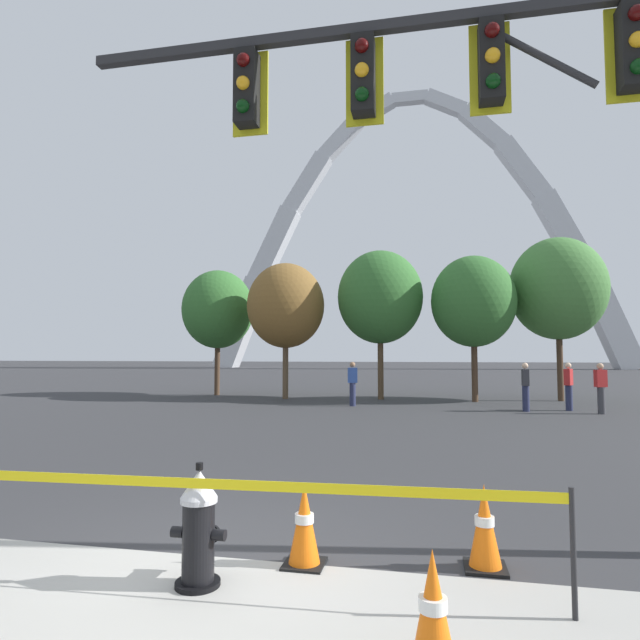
% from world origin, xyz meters
% --- Properties ---
extents(ground_plane, '(240.00, 240.00, 0.00)m').
position_xyz_m(ground_plane, '(0.00, 0.00, 0.00)').
color(ground_plane, '#333335').
extents(fire_hydrant, '(0.46, 0.48, 0.99)m').
position_xyz_m(fire_hydrant, '(0.13, -0.32, 0.47)').
color(fire_hydrant, black).
rests_on(fire_hydrant, ground).
extents(caution_tape_barrier, '(5.80, 0.31, 0.93)m').
position_xyz_m(caution_tape_barrier, '(0.09, -0.42, 0.65)').
color(caution_tape_barrier, '#232326').
rests_on(caution_tape_barrier, ground).
extents(traffic_cone_by_hydrant, '(0.36, 0.36, 0.73)m').
position_xyz_m(traffic_cone_by_hydrant, '(1.98, -1.15, 0.36)').
color(traffic_cone_by_hydrant, black).
rests_on(traffic_cone_by_hydrant, ground).
extents(traffic_cone_mid_sidewalk, '(0.36, 0.36, 0.73)m').
position_xyz_m(traffic_cone_mid_sidewalk, '(2.44, 0.51, 0.36)').
color(traffic_cone_mid_sidewalk, black).
rests_on(traffic_cone_mid_sidewalk, ground).
extents(traffic_cone_curb_edge, '(0.36, 0.36, 0.73)m').
position_xyz_m(traffic_cone_curb_edge, '(0.87, 0.26, 0.36)').
color(traffic_cone_curb_edge, black).
rests_on(traffic_cone_curb_edge, ground).
extents(traffic_signal_gantry, '(7.82, 0.44, 6.00)m').
position_xyz_m(traffic_signal_gantry, '(3.11, 1.38, 4.40)').
color(traffic_signal_gantry, '#232326').
rests_on(traffic_signal_gantry, ground).
extents(monument_arch, '(54.65, 2.89, 37.65)m').
position_xyz_m(monument_arch, '(0.00, 65.11, 16.75)').
color(monument_arch, silver).
rests_on(monument_arch, ground).
extents(tree_far_left, '(3.28, 3.28, 5.75)m').
position_xyz_m(tree_far_left, '(-7.52, 18.28, 3.93)').
color(tree_far_left, '#473323').
rests_on(tree_far_left, ground).
extents(tree_left_mid, '(3.28, 3.28, 5.73)m').
position_xyz_m(tree_left_mid, '(-3.92, 16.98, 3.92)').
color(tree_left_mid, brown).
rests_on(tree_left_mid, ground).
extents(tree_center_left, '(3.55, 3.55, 6.21)m').
position_xyz_m(tree_center_left, '(0.04, 17.48, 4.25)').
color(tree_center_left, brown).
rests_on(tree_center_left, ground).
extents(tree_center_right, '(3.31, 3.31, 5.79)m').
position_xyz_m(tree_center_right, '(3.77, 17.14, 3.96)').
color(tree_center_right, '#473323').
rests_on(tree_center_right, ground).
extents(tree_right_mid, '(3.77, 3.77, 6.60)m').
position_xyz_m(tree_right_mid, '(7.17, 18.21, 4.52)').
color(tree_right_mid, '#473323').
rests_on(tree_right_mid, ground).
extents(pedestrian_walking_left, '(0.35, 0.39, 1.59)m').
position_xyz_m(pedestrian_walking_left, '(6.54, 14.41, 0.82)').
color(pedestrian_walking_left, '#232847').
rests_on(pedestrian_walking_left, ground).
extents(pedestrian_standing_center, '(0.22, 0.34, 1.59)m').
position_xyz_m(pedestrian_standing_center, '(5.09, 13.86, 0.82)').
color(pedestrian_standing_center, '#232847').
rests_on(pedestrian_standing_center, ground).
extents(pedestrian_walking_right, '(0.37, 0.26, 1.59)m').
position_xyz_m(pedestrian_walking_right, '(-0.71, 14.48, 0.82)').
color(pedestrian_walking_right, '#232847').
rests_on(pedestrian_walking_right, ground).
extents(pedestrian_near_trees, '(0.38, 0.29, 1.59)m').
position_xyz_m(pedestrian_near_trees, '(7.28, 13.57, 0.82)').
color(pedestrian_near_trees, '#38383D').
rests_on(pedestrian_near_trees, ground).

